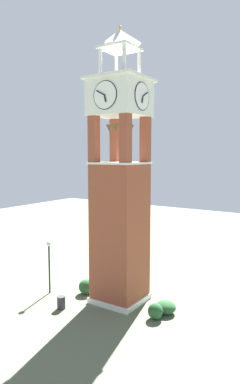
{
  "coord_description": "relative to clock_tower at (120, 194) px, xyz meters",
  "views": [
    {
      "loc": [
        18.47,
        12.3,
        9.71
      ],
      "look_at": [
        0.0,
        0.0,
        7.32
      ],
      "focal_mm": 32.21,
      "sensor_mm": 36.0,
      "label": 1
    }
  ],
  "objects": [
    {
      "name": "shrub_behind_bench",
      "position": [
        0.01,
        3.39,
        -6.82
      ],
      "size": [
        1.26,
        1.26,
        0.75
      ],
      "primitive_type": "ellipsoid",
      "color": "#234C28",
      "rests_on": "ground"
    },
    {
      "name": "shrub_left_of_tower",
      "position": [
        0.38,
        -2.58,
        -6.69
      ],
      "size": [
        1.09,
        1.09,
        1.02
      ],
      "primitive_type": "ellipsoid",
      "color": "#234C28",
      "rests_on": "ground"
    },
    {
      "name": "shrub_near_entry",
      "position": [
        1.03,
        3.22,
        -6.72
      ],
      "size": [
        0.9,
        0.9,
        0.96
      ],
      "primitive_type": "ellipsoid",
      "color": "#234C28",
      "rests_on": "ground"
    },
    {
      "name": "trash_bin",
      "position": [
        3.11,
        -2.41,
        -6.8
      ],
      "size": [
        0.52,
        0.52,
        0.8
      ],
      "primitive_type": "cylinder",
      "color": "#2D2D33",
      "rests_on": "ground"
    },
    {
      "name": "ground",
      "position": [
        -0.0,
        0.0,
        -7.2
      ],
      "size": [
        80.0,
        80.0,
        0.0
      ],
      "primitive_type": "plane",
      "color": "#5B664C"
    },
    {
      "name": "park_bench",
      "position": [
        -2.4,
        -3.36,
        -6.72
      ],
      "size": [
        1.56,
        1.29,
        0.95
      ],
      "color": "brown",
      "rests_on": "ground"
    },
    {
      "name": "lamp_post",
      "position": [
        1.69,
        -4.85,
        -4.6
      ],
      "size": [
        0.36,
        0.36,
        3.73
      ],
      "color": "black",
      "rests_on": "ground"
    },
    {
      "name": "clock_tower",
      "position": [
        0.0,
        0.0,
        0.0
      ],
      "size": [
        3.53,
        3.53,
        17.66
      ],
      "color": "brown",
      "rests_on": "ground"
    }
  ]
}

